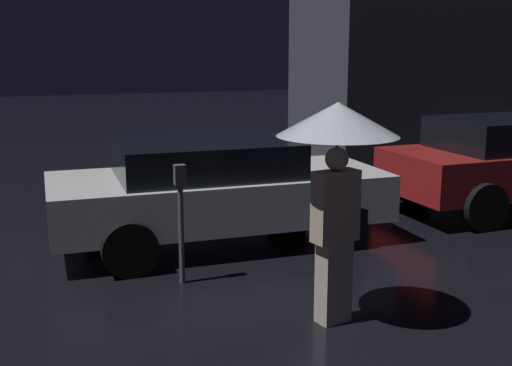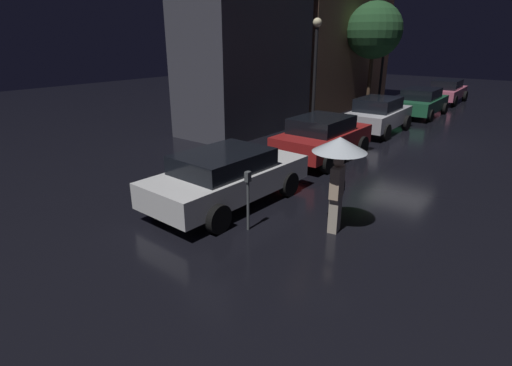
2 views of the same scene
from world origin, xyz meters
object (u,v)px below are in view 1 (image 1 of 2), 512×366
Objects in this scene: parked_car_white at (216,188)px; parked_car_red at (509,161)px; pedestrian_with_umbrella at (337,147)px; parking_meter at (181,211)px.

parked_car_white is 1.12× the size of parked_car_red.
parking_meter is (-1.10, 1.51, -0.86)m from pedestrian_with_umbrella.
parked_car_red is at bearing 2.84° from parked_car_white.
pedestrian_with_umbrella reaches higher than parked_car_white.
parked_car_white is 1.56m from parking_meter.
parking_meter is (-5.74, -1.40, 0.04)m from parked_car_red.
parked_car_white is at bearing -95.12° from pedestrian_with_umbrella.
parking_meter is (-0.82, -1.33, 0.09)m from parked_car_white.
parked_car_red is 5.56m from pedestrian_with_umbrella.
pedestrian_with_umbrella is 2.06m from parking_meter.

